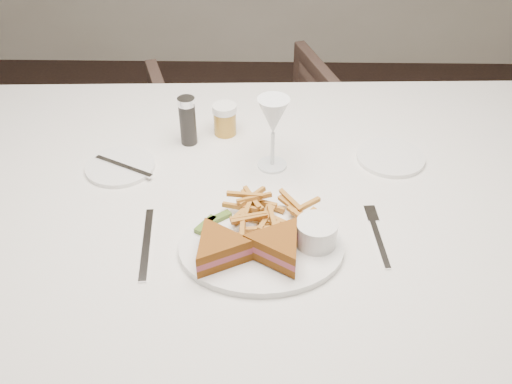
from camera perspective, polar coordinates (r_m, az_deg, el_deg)
The scene contains 3 objects.
table at distance 1.50m, azimuth 0.04°, elevation -11.68°, with size 1.59×1.06×0.75m, color silver.
chair_far at distance 2.16m, azimuth -0.62°, elevation 4.66°, with size 0.65×0.61×0.67m, color #46332B.
table_setting at distance 1.16m, azimuth 0.37°, elevation -1.13°, with size 0.79×0.60×0.18m.
Camera 1 is at (0.39, -0.74, 1.52)m, focal length 40.00 mm.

